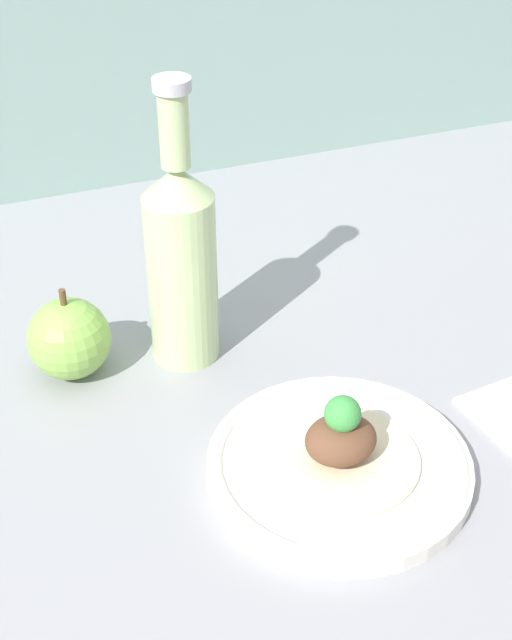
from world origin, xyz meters
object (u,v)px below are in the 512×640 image
Objects in this scene: plate at (339,465)px; cider_bottle at (181,257)px; apple at (69,339)px; plated_food at (341,442)px.

plate is 26.95cm from cider_bottle.
cider_bottle reaches higher than apple.
plate is 1.66× the size of plated_food.
plate is 0.79× the size of cider_bottle.
plate is at bearing 116.57° from plated_food.
plated_food reaches higher than plate.
cider_bottle is at bearing 108.12° from plated_food.
cider_bottle is 2.98× the size of apple.
apple is (-20.08, 24.33, 0.47)cm from plated_food.
cider_bottle is 14.77cm from apple.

